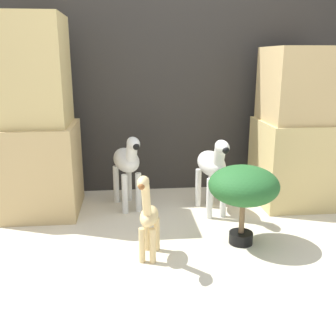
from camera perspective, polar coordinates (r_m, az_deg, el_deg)
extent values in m
plane|color=beige|center=(2.60, 2.70, -12.95)|extent=(14.00, 14.00, 0.00)
cube|color=#2D2B28|center=(3.73, -0.46, 13.47)|extent=(6.40, 0.08, 2.20)
cube|color=tan|center=(3.39, -17.87, -0.12)|extent=(0.59, 0.65, 0.73)
cube|color=#D1B775|center=(3.28, -19.04, 13.16)|extent=(0.51, 0.56, 0.83)
cube|color=#D1B775|center=(3.61, 17.54, 0.78)|extent=(0.59, 0.65, 0.72)
cube|color=tan|center=(3.50, 18.45, 11.38)|extent=(0.54, 0.59, 0.61)
cylinder|color=silver|center=(3.19, 8.02, -4.24)|extent=(0.05, 0.05, 0.33)
cylinder|color=silver|center=(3.15, 6.03, -4.44)|extent=(0.05, 0.05, 0.33)
cylinder|color=silver|center=(3.44, 6.28, -2.71)|extent=(0.05, 0.05, 0.33)
cylinder|color=silver|center=(3.40, 4.41, -2.87)|extent=(0.05, 0.05, 0.33)
ellipsoid|color=silver|center=(3.22, 6.29, 0.66)|extent=(0.25, 0.42, 0.20)
cylinder|color=silver|center=(3.04, 7.46, 1.92)|extent=(0.11, 0.14, 0.18)
ellipsoid|color=silver|center=(2.98, 7.86, 3.03)|extent=(0.12, 0.19, 0.11)
sphere|color=black|center=(2.91, 8.40, 2.54)|extent=(0.05, 0.05, 0.05)
cube|color=black|center=(3.03, 7.47, 2.06)|extent=(0.03, 0.08, 0.14)
cylinder|color=silver|center=(3.28, -4.30, -3.53)|extent=(0.05, 0.05, 0.33)
cylinder|color=silver|center=(3.25, -6.27, -3.78)|extent=(0.05, 0.05, 0.33)
cylinder|color=silver|center=(3.54, -5.68, -2.13)|extent=(0.05, 0.05, 0.33)
cylinder|color=silver|center=(3.51, -7.53, -2.34)|extent=(0.05, 0.05, 0.33)
ellipsoid|color=silver|center=(3.32, -6.09, 1.16)|extent=(0.30, 0.44, 0.20)
cylinder|color=silver|center=(3.14, -5.29, 2.44)|extent=(0.12, 0.15, 0.18)
ellipsoid|color=silver|center=(3.08, -5.06, 3.54)|extent=(0.14, 0.20, 0.11)
sphere|color=black|center=(3.01, -4.64, 3.10)|extent=(0.05, 0.05, 0.05)
cube|color=black|center=(3.14, -5.29, 2.58)|extent=(0.04, 0.08, 0.14)
cylinder|color=#E0C184|center=(2.50, -2.23, -11.23)|extent=(0.04, 0.04, 0.23)
cylinder|color=#E0C184|center=(2.51, -3.80, -11.13)|extent=(0.04, 0.04, 0.23)
cylinder|color=#E0C184|center=(2.65, -1.64, -9.57)|extent=(0.04, 0.04, 0.23)
cylinder|color=#E0C184|center=(2.66, -3.12, -9.49)|extent=(0.04, 0.04, 0.23)
ellipsoid|color=#E0C184|center=(2.51, -2.74, -6.97)|extent=(0.16, 0.26, 0.11)
cylinder|color=#E0C184|center=(2.36, -3.20, -4.38)|extent=(0.08, 0.14, 0.28)
ellipsoid|color=#E0C184|center=(2.24, -3.63, -2.13)|extent=(0.09, 0.14, 0.08)
sphere|color=brown|center=(2.19, -3.88, -2.71)|extent=(0.04, 0.04, 0.04)
cylinder|color=black|center=(2.82, 10.52, -9.91)|extent=(0.16, 0.16, 0.08)
cylinder|color=brown|center=(2.76, 10.67, -7.17)|extent=(0.04, 0.04, 0.21)
ellipsoid|color=#235B28|center=(2.68, 10.93, -2.49)|extent=(0.47, 0.47, 0.26)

